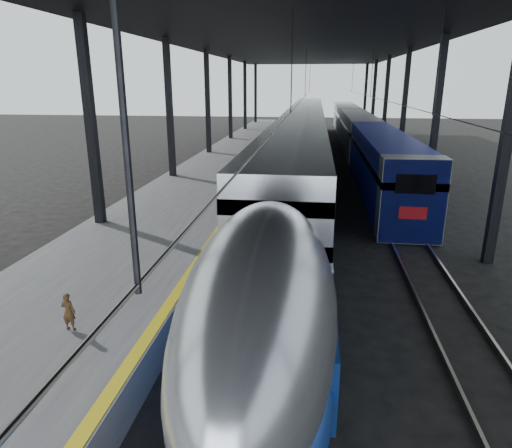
# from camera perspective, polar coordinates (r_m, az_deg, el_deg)

# --- Properties ---
(ground) EXTENTS (160.00, 160.00, 0.00)m
(ground) POSITION_cam_1_polar(r_m,az_deg,el_deg) (14.13, -5.57, -10.42)
(ground) COLOR black
(ground) RESTS_ON ground
(platform) EXTENTS (6.00, 80.00, 1.00)m
(platform) POSITION_cam_1_polar(r_m,az_deg,el_deg) (33.36, -3.91, 6.81)
(platform) COLOR #4C4C4F
(platform) RESTS_ON ground
(yellow_strip) EXTENTS (0.30, 80.00, 0.01)m
(yellow_strip) POSITION_cam_1_polar(r_m,az_deg,el_deg) (32.85, 0.91, 7.58)
(yellow_strip) COLOR gold
(yellow_strip) RESTS_ON platform
(rails) EXTENTS (6.52, 80.00, 0.16)m
(rails) POSITION_cam_1_polar(r_m,az_deg,el_deg) (32.85, 9.99, 5.68)
(rails) COLOR slate
(rails) RESTS_ON ground
(canopy) EXTENTS (18.00, 75.00, 9.47)m
(canopy) POSITION_cam_1_polar(r_m,az_deg,el_deg) (32.29, 5.92, 21.77)
(canopy) COLOR black
(canopy) RESTS_ON ground
(tgv_train) EXTENTS (3.06, 65.20, 4.38)m
(tgv_train) POSITION_cam_1_polar(r_m,az_deg,el_deg) (35.77, 5.89, 9.98)
(tgv_train) COLOR silver
(tgv_train) RESTS_ON ground
(second_train) EXTENTS (2.65, 56.05, 3.65)m
(second_train) POSITION_cam_1_polar(r_m,az_deg,el_deg) (46.33, 12.59, 11.07)
(second_train) COLOR navy
(second_train) RESTS_ON ground
(child) EXTENTS (0.35, 0.23, 0.92)m
(child) POSITION_cam_1_polar(r_m,az_deg,el_deg) (11.63, -22.40, -10.09)
(child) COLOR #442D16
(child) RESTS_ON platform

